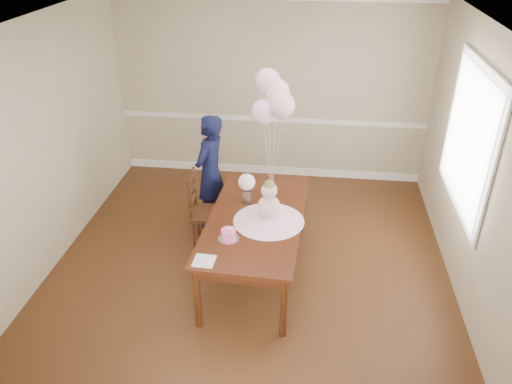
% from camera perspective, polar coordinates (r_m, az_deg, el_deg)
% --- Properties ---
extents(floor, '(4.50, 5.00, 0.00)m').
position_cam_1_polar(floor, '(5.75, -0.84, -9.18)').
color(floor, '#351C0D').
rests_on(floor, ground).
extents(ceiling, '(4.50, 5.00, 0.02)m').
position_cam_1_polar(ceiling, '(4.58, -1.09, 18.29)').
color(ceiling, white).
rests_on(ceiling, wall_back).
extents(wall_back, '(4.50, 0.02, 2.70)m').
position_cam_1_polar(wall_back, '(7.33, 1.78, 11.61)').
color(wall_back, tan).
rests_on(wall_back, floor).
extents(wall_front, '(4.50, 0.02, 2.70)m').
position_cam_1_polar(wall_front, '(3.03, -7.78, -18.33)').
color(wall_front, tan).
rests_on(wall_front, floor).
extents(wall_left, '(0.02, 5.00, 2.70)m').
position_cam_1_polar(wall_left, '(5.75, -23.79, 3.94)').
color(wall_left, tan).
rests_on(wall_left, floor).
extents(wall_right, '(0.02, 5.00, 2.70)m').
position_cam_1_polar(wall_right, '(5.24, 24.25, 1.38)').
color(wall_right, tan).
rests_on(wall_right, floor).
extents(chair_rail_trim, '(4.50, 0.02, 0.07)m').
position_cam_1_polar(chair_rail_trim, '(7.47, 1.72, 8.29)').
color(chair_rail_trim, white).
rests_on(chair_rail_trim, wall_back).
extents(baseboard_trim, '(4.50, 0.02, 0.12)m').
position_cam_1_polar(baseboard_trim, '(7.81, 1.63, 2.53)').
color(baseboard_trim, white).
rests_on(baseboard_trim, floor).
extents(window_frame, '(0.02, 1.66, 1.56)m').
position_cam_1_polar(window_frame, '(5.59, 23.20, 5.60)').
color(window_frame, white).
rests_on(window_frame, wall_right).
extents(window_blinds, '(0.01, 1.50, 1.40)m').
position_cam_1_polar(window_blinds, '(5.58, 23.02, 5.61)').
color(window_blinds, white).
rests_on(window_blinds, wall_right).
extents(dining_table_top, '(1.07, 2.02, 0.05)m').
position_cam_1_polar(dining_table_top, '(5.33, -0.05, -3.12)').
color(dining_table_top, black).
rests_on(dining_table_top, table_leg_fl).
extents(table_apron, '(0.97, 1.91, 0.10)m').
position_cam_1_polar(table_apron, '(5.37, -0.05, -3.78)').
color(table_apron, black).
rests_on(table_apron, table_leg_fl).
extents(table_leg_fl, '(0.07, 0.07, 0.69)m').
position_cam_1_polar(table_leg_fl, '(4.92, -6.71, -11.94)').
color(table_leg_fl, black).
rests_on(table_leg_fl, floor).
extents(table_leg_fr, '(0.07, 0.07, 0.69)m').
position_cam_1_polar(table_leg_fr, '(4.80, 3.15, -13.07)').
color(table_leg_fr, black).
rests_on(table_leg_fr, floor).
extents(table_leg_bl, '(0.07, 0.07, 0.69)m').
position_cam_1_polar(table_leg_bl, '(6.36, -2.40, -1.27)').
color(table_leg_bl, black).
rests_on(table_leg_bl, floor).
extents(table_leg_br, '(0.07, 0.07, 0.69)m').
position_cam_1_polar(table_leg_br, '(6.26, 5.08, -1.90)').
color(table_leg_br, black).
rests_on(table_leg_br, floor).
extents(baby_skirt, '(0.78, 0.78, 0.10)m').
position_cam_1_polar(baby_skirt, '(5.23, 1.47, -2.86)').
color(baby_skirt, '#F8B7D7').
rests_on(baby_skirt, dining_table_top).
extents(baby_torso, '(0.24, 0.24, 0.24)m').
position_cam_1_polar(baby_torso, '(5.17, 1.48, -1.65)').
color(baby_torso, pink).
rests_on(baby_torso, baby_skirt).
extents(baby_head, '(0.17, 0.17, 0.17)m').
position_cam_1_polar(baby_head, '(5.07, 1.51, 0.17)').
color(baby_head, '#E2AC9B').
rests_on(baby_head, baby_torso).
extents(baby_hair, '(0.12, 0.12, 0.12)m').
position_cam_1_polar(baby_hair, '(5.04, 1.52, 0.76)').
color(baby_hair, brown).
rests_on(baby_hair, baby_head).
extents(cake_platter, '(0.23, 0.23, 0.01)m').
position_cam_1_polar(cake_platter, '(4.99, -3.14, -5.34)').
color(cake_platter, silver).
rests_on(cake_platter, dining_table_top).
extents(birthday_cake, '(0.15, 0.15, 0.10)m').
position_cam_1_polar(birthday_cake, '(4.96, -3.16, -4.83)').
color(birthday_cake, '#EC4A92').
rests_on(birthday_cake, cake_platter).
extents(cake_flower_a, '(0.03, 0.03, 0.03)m').
position_cam_1_polar(cake_flower_a, '(4.92, -3.18, -4.21)').
color(cake_flower_a, white).
rests_on(cake_flower_a, birthday_cake).
extents(cake_flower_b, '(0.03, 0.03, 0.03)m').
position_cam_1_polar(cake_flower_b, '(4.93, -2.79, -4.12)').
color(cake_flower_b, white).
rests_on(cake_flower_b, birthday_cake).
extents(rose_vase_near, '(0.10, 0.10, 0.16)m').
position_cam_1_polar(rose_vase_near, '(5.55, -1.06, -0.46)').
color(rose_vase_near, silver).
rests_on(rose_vase_near, dining_table_top).
extents(roses_near, '(0.19, 0.19, 0.19)m').
position_cam_1_polar(roses_near, '(5.47, -1.07, 1.16)').
color(roses_near, silver).
rests_on(roses_near, rose_vase_near).
extents(napkin, '(0.21, 0.21, 0.01)m').
position_cam_1_polar(napkin, '(4.71, -5.94, -7.84)').
color(napkin, silver).
rests_on(napkin, dining_table_top).
extents(balloon_weight, '(0.04, 0.04, 0.02)m').
position_cam_1_polar(balloon_weight, '(5.76, 1.81, -0.05)').
color(balloon_weight, silver).
rests_on(balloon_weight, dining_table_top).
extents(balloon_a, '(0.28, 0.28, 0.28)m').
position_cam_1_polar(balloon_a, '(5.37, 0.91, 9.18)').
color(balloon_a, '#FFB4DB').
rests_on(balloon_a, balloon_ribbon_a).
extents(balloon_b, '(0.28, 0.28, 0.28)m').
position_cam_1_polar(balloon_b, '(5.26, 3.00, 9.87)').
color(balloon_b, '#F2ABCA').
rests_on(balloon_b, balloon_ribbon_b).
extents(balloon_c, '(0.28, 0.28, 0.28)m').
position_cam_1_polar(balloon_c, '(5.38, 2.36, 11.43)').
color(balloon_c, '#FCB3C6').
rests_on(balloon_c, balloon_ribbon_c).
extents(balloon_d, '(0.28, 0.28, 0.28)m').
position_cam_1_polar(balloon_d, '(5.38, 1.34, 12.56)').
color(balloon_d, '#E9A5C3').
rests_on(balloon_d, balloon_ribbon_d).
extents(balloon_ribbon_a, '(0.09, 0.01, 0.83)m').
position_cam_1_polar(balloon_ribbon_a, '(5.58, 1.37, 3.71)').
color(balloon_ribbon_a, white).
rests_on(balloon_ribbon_a, balloon_weight).
extents(balloon_ribbon_b, '(0.10, 0.06, 0.92)m').
position_cam_1_polar(balloon_ribbon_b, '(5.52, 2.36, 3.98)').
color(balloon_ribbon_b, silver).
rests_on(balloon_ribbon_b, balloon_weight).
extents(balloon_ribbon_c, '(0.03, 0.09, 1.02)m').
position_cam_1_polar(balloon_ribbon_c, '(5.57, 2.06, 4.79)').
color(balloon_ribbon_c, white).
rests_on(balloon_ribbon_c, balloon_weight).
extents(balloon_ribbon_d, '(0.08, 0.11, 1.12)m').
position_cam_1_polar(balloon_ribbon_d, '(5.57, 1.58, 5.33)').
color(balloon_ribbon_d, white).
rests_on(balloon_ribbon_d, balloon_weight).
extents(dining_chair_seat, '(0.44, 0.44, 0.05)m').
position_cam_1_polar(dining_chair_seat, '(6.02, -5.38, -2.47)').
color(dining_chair_seat, '#361C0E').
rests_on(dining_chair_seat, chair_leg_fl).
extents(chair_leg_fl, '(0.04, 0.04, 0.40)m').
position_cam_1_polar(chair_leg_fl, '(6.02, -7.10, -5.03)').
color(chair_leg_fl, '#3E1911').
rests_on(chair_leg_fl, floor).
extents(chair_leg_fr, '(0.04, 0.04, 0.40)m').
position_cam_1_polar(chair_leg_fr, '(5.98, -3.91, -5.16)').
color(chair_leg_fr, '#32190D').
rests_on(chair_leg_fr, floor).
extents(chair_leg_bl, '(0.04, 0.04, 0.40)m').
position_cam_1_polar(chair_leg_bl, '(6.30, -6.59, -3.31)').
color(chair_leg_bl, '#3B1410').
rests_on(chair_leg_bl, floor).
extents(chair_leg_br, '(0.04, 0.04, 0.40)m').
position_cam_1_polar(chair_leg_br, '(6.25, -3.55, -3.42)').
color(chair_leg_br, '#3D1810').
rests_on(chair_leg_br, floor).
extents(chair_back_post_l, '(0.04, 0.04, 0.52)m').
position_cam_1_polar(chair_back_post_l, '(5.77, -7.58, -0.99)').
color(chair_back_post_l, black).
rests_on(chair_back_post_l, dining_chair_seat).
extents(chair_back_post_r, '(0.04, 0.04, 0.52)m').
position_cam_1_polar(chair_back_post_r, '(6.05, -7.03, 0.61)').
color(chair_back_post_r, '#3C1F10').
rests_on(chair_back_post_r, dining_chair_seat).
extents(chair_slat_low, '(0.05, 0.38, 0.05)m').
position_cam_1_polar(chair_slat_low, '(5.97, -7.23, -1.11)').
color(chair_slat_low, '#3B2010').
rests_on(chair_slat_low, dining_chair_seat).
extents(chair_slat_mid, '(0.05, 0.38, 0.05)m').
position_cam_1_polar(chair_slat_mid, '(5.89, -7.32, 0.15)').
color(chair_slat_mid, '#321D0D').
rests_on(chair_slat_mid, dining_chair_seat).
extents(chair_slat_top, '(0.05, 0.38, 0.05)m').
position_cam_1_polar(chair_slat_top, '(5.82, -7.41, 1.44)').
color(chair_slat_top, '#36140E').
rests_on(chair_slat_top, dining_chair_seat).
extents(woman, '(0.51, 0.63, 1.49)m').
position_cam_1_polar(woman, '(6.25, -5.27, 2.29)').
color(woman, black).
rests_on(woman, floor).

